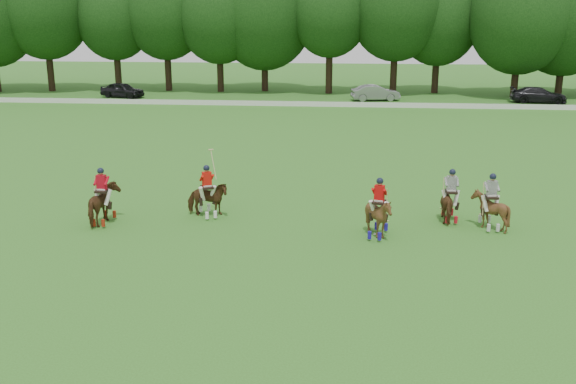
# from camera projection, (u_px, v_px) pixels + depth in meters

# --- Properties ---
(ground) EXTENTS (180.00, 180.00, 0.00)m
(ground) POSITION_uv_depth(u_px,v_px,m) (277.00, 267.00, 21.22)
(ground) COLOR #33671D
(ground) RESTS_ON ground
(tree_line) EXTENTS (117.98, 14.32, 14.75)m
(tree_line) POSITION_uv_depth(u_px,v_px,m) (333.00, 12.00, 65.04)
(tree_line) COLOR black
(tree_line) RESTS_ON ground
(boundary_rail) EXTENTS (120.00, 0.10, 0.44)m
(boundary_rail) POSITION_uv_depth(u_px,v_px,m) (325.00, 104.00, 57.59)
(boundary_rail) COLOR white
(boundary_rail) RESTS_ON ground
(car_left) EXTENTS (4.72, 2.87, 1.50)m
(car_left) POSITION_uv_depth(u_px,v_px,m) (122.00, 90.00, 63.68)
(car_left) COLOR black
(car_left) RESTS_ON ground
(car_mid) EXTENTS (4.80, 2.45, 1.51)m
(car_mid) POSITION_uv_depth(u_px,v_px,m) (375.00, 93.00, 61.33)
(car_mid) COLOR gray
(car_mid) RESTS_ON ground
(car_right) EXTENTS (5.19, 2.48, 1.46)m
(car_right) POSITION_uv_depth(u_px,v_px,m) (539.00, 95.00, 59.91)
(car_right) COLOR black
(car_right) RESTS_ON ground
(polo_red_a) EXTENTS (1.16, 1.88, 2.28)m
(polo_red_a) POSITION_uv_depth(u_px,v_px,m) (103.00, 204.00, 25.35)
(polo_red_a) COLOR #4A2B13
(polo_red_a) RESTS_ON ground
(polo_red_b) EXTENTS (1.83, 1.74, 2.71)m
(polo_red_b) POSITION_uv_depth(u_px,v_px,m) (207.00, 199.00, 26.27)
(polo_red_b) COLOR #4A2B13
(polo_red_b) RESTS_ON ground
(polo_red_c) EXTENTS (1.58, 1.69, 2.28)m
(polo_red_c) POSITION_uv_depth(u_px,v_px,m) (379.00, 216.00, 23.86)
(polo_red_c) COLOR #4A2B13
(polo_red_c) RESTS_ON ground
(polo_stripe_a) EXTENTS (1.05, 1.69, 2.15)m
(polo_stripe_a) POSITION_uv_depth(u_px,v_px,m) (450.00, 203.00, 25.70)
(polo_stripe_a) COLOR #4A2B13
(polo_stripe_a) RESTS_ON ground
(polo_stripe_b) EXTENTS (1.34, 1.47, 2.21)m
(polo_stripe_b) POSITION_uv_depth(u_px,v_px,m) (490.00, 209.00, 24.77)
(polo_stripe_b) COLOR #4A2B13
(polo_stripe_b) RESTS_ON ground
(polo_ball) EXTENTS (0.09, 0.09, 0.09)m
(polo_ball) POSITION_uv_depth(u_px,v_px,m) (375.00, 234.00, 24.21)
(polo_ball) COLOR white
(polo_ball) RESTS_ON ground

